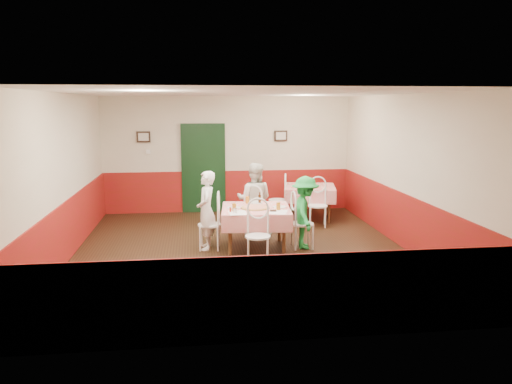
{
  "coord_description": "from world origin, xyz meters",
  "views": [
    {
      "loc": [
        -0.82,
        -8.63,
        2.61
      ],
      "look_at": [
        0.28,
        0.16,
        1.05
      ],
      "focal_mm": 35.0,
      "sensor_mm": 36.0,
      "label": 1
    }
  ],
  "objects": [
    {
      "name": "second_table",
      "position": [
        1.81,
        2.41,
        0.38
      ],
      "size": [
        1.33,
        1.33,
        0.77
      ],
      "primitive_type": "cube",
      "rotation": [
        0.0,
        0.0,
        -0.21
      ],
      "color": "red",
      "rests_on": "ground"
    },
    {
      "name": "plate_right",
      "position": [
        0.7,
        0.13,
        0.77
      ],
      "size": [
        0.27,
        0.27,
        0.01
      ],
      "primitive_type": "cylinder",
      "rotation": [
        0.0,
        0.0,
        -0.09
      ],
      "color": "white",
      "rests_on": "main_table"
    },
    {
      "name": "chair_right",
      "position": [
        1.12,
        0.08,
        0.45
      ],
      "size": [
        0.44,
        0.44,
        0.9
      ],
      "primitive_type": null,
      "rotation": [
        0.0,
        0.0,
        1.61
      ],
      "color": "white",
      "rests_on": "ground"
    },
    {
      "name": "glass_b",
      "position": [
        0.64,
        -0.08,
        0.83
      ],
      "size": [
        0.08,
        0.08,
        0.13
      ],
      "primitive_type": "cylinder",
      "rotation": [
        0.0,
        0.0,
        -0.09
      ],
      "color": "#BF7219",
      "rests_on": "main_table"
    },
    {
      "name": "chair_far",
      "position": [
        0.35,
        1.0,
        0.45
      ],
      "size": [
        0.52,
        0.52,
        0.9
      ],
      "primitive_type": null,
      "rotation": [
        0.0,
        0.0,
        2.87
      ],
      "color": "white",
      "rests_on": "ground"
    },
    {
      "name": "chair_left",
      "position": [
        -0.57,
        0.23,
        0.45
      ],
      "size": [
        0.46,
        0.46,
        0.9
      ],
      "primitive_type": null,
      "rotation": [
        0.0,
        0.0,
        -1.68
      ],
      "color": "white",
      "rests_on": "ground"
    },
    {
      "name": "glass_a",
      "position": [
        -0.14,
        -0.07,
        0.83
      ],
      "size": [
        0.08,
        0.08,
        0.14
      ],
      "primitive_type": "cylinder",
      "rotation": [
        0.0,
        0.0,
        -0.09
      ],
      "color": "#BF7219",
      "rests_on": "main_table"
    },
    {
      "name": "pizza",
      "position": [
        0.25,
        0.11,
        0.78
      ],
      "size": [
        0.54,
        0.54,
        0.03
      ],
      "primitive_type": "cylinder",
      "rotation": [
        0.0,
        0.0,
        -0.09
      ],
      "color": "#B74723",
      "rests_on": "main_table"
    },
    {
      "name": "ceiling",
      "position": [
        0.0,
        0.0,
        2.8
      ],
      "size": [
        7.0,
        7.0,
        0.0
      ],
      "primitive_type": "plane",
      "color": "white",
      "rests_on": "back_wall"
    },
    {
      "name": "plate_far",
      "position": [
        0.33,
        0.58,
        0.77
      ],
      "size": [
        0.27,
        0.27,
        0.01
      ],
      "primitive_type": "cylinder",
      "rotation": [
        0.0,
        0.0,
        -0.09
      ],
      "color": "white",
      "rests_on": "main_table"
    },
    {
      "name": "beer_bottle",
      "position": [
        0.4,
        0.55,
        0.86
      ],
      "size": [
        0.06,
        0.06,
        0.2
      ],
      "primitive_type": "cylinder",
      "rotation": [
        0.0,
        0.0,
        -0.09
      ],
      "color": "#381C0A",
      "rests_on": "main_table"
    },
    {
      "name": "front_wall",
      "position": [
        0.0,
        -3.5,
        1.4
      ],
      "size": [
        6.0,
        0.1,
        2.8
      ],
      "primitive_type": "cube",
      "color": "beige",
      "rests_on": "ground"
    },
    {
      "name": "diner_left",
      "position": [
        -0.62,
        0.24,
        0.72
      ],
      "size": [
        0.37,
        0.54,
        1.43
      ],
      "primitive_type": "imported",
      "rotation": [
        0.0,
        0.0,
        -1.62
      ],
      "color": "gray",
      "rests_on": "ground"
    },
    {
      "name": "main_table",
      "position": [
        0.28,
        0.16,
        0.38
      ],
      "size": [
        1.32,
        1.32,
        0.77
      ],
      "primitive_type": "cube",
      "rotation": [
        0.0,
        0.0,
        -0.09
      ],
      "color": "red",
      "rests_on": "ground"
    },
    {
      "name": "glass_c",
      "position": [
        0.17,
        0.58,
        0.83
      ],
      "size": [
        0.08,
        0.08,
        0.14
      ],
      "primitive_type": "cylinder",
      "rotation": [
        0.0,
        0.0,
        -0.09
      ],
      "color": "#BF7219",
      "rests_on": "main_table"
    },
    {
      "name": "wainscot_right",
      "position": [
        2.98,
        0.0,
        0.5
      ],
      "size": [
        0.03,
        7.0,
        1.0
      ],
      "primitive_type": "cube",
      "color": "maroon",
      "rests_on": "ground"
    },
    {
      "name": "chair_second_b",
      "position": [
        1.81,
        1.66,
        0.45
      ],
      "size": [
        0.5,
        0.5,
        0.9
      ],
      "primitive_type": null,
      "rotation": [
        0.0,
        0.0,
        -0.21
      ],
      "color": "white",
      "rests_on": "ground"
    },
    {
      "name": "shaker_c",
      "position": [
        -0.21,
        -0.15,
        0.81
      ],
      "size": [
        0.04,
        0.04,
        0.09
      ],
      "primitive_type": "cylinder",
      "rotation": [
        0.0,
        0.0,
        -0.09
      ],
      "color": "#B23319",
      "rests_on": "main_table"
    },
    {
      "name": "wallet",
      "position": [
        0.54,
        -0.18,
        0.77
      ],
      "size": [
        0.12,
        0.1,
        0.02
      ],
      "primitive_type": "cube",
      "rotation": [
        0.0,
        0.0,
        -0.09
      ],
      "color": "black",
      "rests_on": "main_table"
    },
    {
      "name": "diner_far",
      "position": [
        0.35,
        1.05,
        0.74
      ],
      "size": [
        0.85,
        0.74,
        1.47
      ],
      "primitive_type": "imported",
      "rotation": [
        0.0,
        0.0,
        2.85
      ],
      "color": "gray",
      "rests_on": "ground"
    },
    {
      "name": "shaker_a",
      "position": [
        -0.15,
        -0.21,
        0.81
      ],
      "size": [
        0.04,
        0.04,
        0.09
      ],
      "primitive_type": "cylinder",
      "rotation": [
        0.0,
        0.0,
        -0.09
      ],
      "color": "silver",
      "rests_on": "main_table"
    },
    {
      "name": "door",
      "position": [
        -0.6,
        3.45,
        1.05
      ],
      "size": [
        0.96,
        0.06,
        2.1
      ],
      "primitive_type": "cube",
      "color": "black",
      "rests_on": "ground"
    },
    {
      "name": "floor",
      "position": [
        0.0,
        0.0,
        0.0
      ],
      "size": [
        7.0,
        7.0,
        0.0
      ],
      "primitive_type": "plane",
      "color": "black",
      "rests_on": "ground"
    },
    {
      "name": "diner_right",
      "position": [
        1.17,
        0.08,
        0.66
      ],
      "size": [
        0.61,
        0.92,
        1.33
      ],
      "primitive_type": "imported",
      "rotation": [
        0.0,
        0.0,
        1.43
      ],
      "color": "gray",
      "rests_on": "ground"
    },
    {
      "name": "plate_left",
      "position": [
        -0.13,
        0.17,
        0.77
      ],
      "size": [
        0.27,
        0.27,
        0.01
      ],
      "primitive_type": "cylinder",
      "rotation": [
        0.0,
        0.0,
        -0.09
      ],
      "color": "white",
      "rests_on": "main_table"
    },
    {
      "name": "back_wall",
      "position": [
        0.0,
        3.5,
        1.4
      ],
      "size": [
        6.0,
        0.1,
        2.8
      ],
      "primitive_type": "cube",
      "color": "beige",
      "rests_on": "ground"
    },
    {
      "name": "chair_near",
      "position": [
        0.2,
        -0.69,
        0.45
      ],
      "size": [
        0.47,
        0.47,
        0.9
      ],
      "primitive_type": null,
      "rotation": [
        0.0,
        0.0,
        -0.13
      ],
      "color": "white",
      "rests_on": "ground"
    },
    {
      "name": "picture_left",
      "position": [
        -2.0,
        3.45,
        1.85
      ],
      "size": [
        0.32,
        0.03,
        0.26
      ],
      "primitive_type": "cube",
      "color": "black",
      "rests_on": "back_wall"
    },
    {
      "name": "menu_left",
      "position": [
        -0.1,
        -0.23,
        0.76
      ],
      "size": [
        0.32,
        0.42,
        0.0
      ],
      "primitive_type": "cube",
      "rotation": [
        0.0,
        0.0,
        0.05
      ],
      "color": "white",
      "rests_on": "main_table"
    },
    {
      "name": "wainscot_front",
      "position": [
        0.0,
        -3.48,
        0.5
      ],
      "size": [
        6.0,
        0.03,
        1.0
      ],
      "primitive_type": "cube",
      "color": "maroon",
      "rests_on": "ground"
    },
    {
      "name": "left_wall",
      "position": [
        -3.0,
        0.0,
        1.4
      ],
      "size": [
        0.1,
        7.0,
        2.8
      ],
      "primitive_type": "cube",
      "color": "beige",
      "rests_on": "ground"
    },
    {
      "name": "shaker_b",
      "position": [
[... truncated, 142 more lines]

